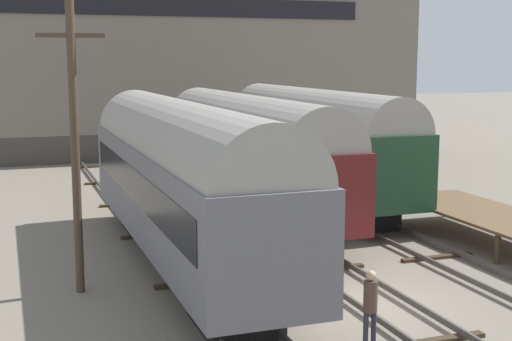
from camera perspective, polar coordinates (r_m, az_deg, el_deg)
The scene contains 10 objects.
ground_plane at distance 19.80m, azimuth 9.26°, elevation -10.32°, with size 200.00×200.00×0.00m, color slate.
track_left at distance 18.24m, azimuth -2.19°, elevation -11.43°, with size 2.60×60.00×0.26m.
track_middle at distance 19.75m, azimuth 9.27°, elevation -9.93°, with size 2.60×60.00×0.26m.
track_right at distance 21.91m, azimuth 18.70°, elevation -8.38°, with size 2.60×60.00×0.26m.
train_car_green at distance 32.25m, azimuth 4.70°, elevation 2.59°, with size 2.92×15.28×5.17m.
train_car_grey at distance 22.03m, azimuth -5.97°, elevation -0.30°, with size 3.03×16.33×5.24m.
train_car_maroon at distance 28.50m, azimuth -0.71°, elevation 1.63°, with size 3.11×15.46×5.09m.
person_worker at distance 16.46m, azimuth 9.14°, elevation -10.29°, with size 0.32×0.32×1.82m.
utility_pole at distance 20.04m, azimuth -14.29°, elevation 2.09°, with size 1.80×0.24×8.07m.
warehouse_building at distance 52.98m, azimuth -7.36°, elevation 11.43°, with size 34.30×13.10×17.73m.
Camera 1 is at (-9.11, -16.33, 6.49)m, focal length 50.00 mm.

